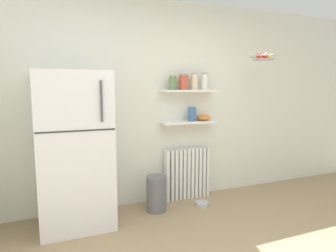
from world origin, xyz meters
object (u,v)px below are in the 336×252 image
at_px(refrigerator, 75,150).
at_px(storage_jar_0, 173,83).
at_px(radiator, 187,173).
at_px(storage_jar_3, 205,81).
at_px(vase, 192,114).
at_px(storage_jar_1, 184,82).
at_px(pet_food_bowl, 202,204).
at_px(storage_jar_2, 194,82).
at_px(shelf_bowl, 204,117).
at_px(trash_bin, 156,194).
at_px(hanging_fruit_basket, 263,57).

height_order(refrigerator, storage_jar_0, refrigerator).
bearing_deg(radiator, storage_jar_0, -172.52).
distance_m(storage_jar_3, vase, 0.46).
height_order(radiator, storage_jar_1, storage_jar_1).
relative_size(storage_jar_3, pet_food_bowl, 1.29).
bearing_deg(storage_jar_3, storage_jar_2, 180.00).
xyz_separation_m(radiator, shelf_bowl, (0.23, -0.03, 0.76)).
distance_m(storage_jar_1, storage_jar_2, 0.15).
bearing_deg(trash_bin, radiator, 25.07).
bearing_deg(radiator, shelf_bowl, -7.59).
relative_size(storage_jar_2, vase, 1.17).
xyz_separation_m(refrigerator, radiator, (1.46, 0.25, -0.49)).
relative_size(refrigerator, shelf_bowl, 9.01).
bearing_deg(pet_food_bowl, trash_bin, 172.71).
bearing_deg(vase, refrigerator, -171.78).
height_order(trash_bin, hanging_fruit_basket, hanging_fruit_basket).
xyz_separation_m(shelf_bowl, trash_bin, (-0.76, -0.22, -0.88)).
height_order(radiator, pet_food_bowl, radiator).
height_order(refrigerator, vase, refrigerator).
bearing_deg(refrigerator, storage_jar_0, 10.06).
xyz_separation_m(refrigerator, storage_jar_3, (1.69, 0.22, 0.74)).
bearing_deg(storage_jar_0, shelf_bowl, 0.00).
relative_size(storage_jar_1, hanging_fruit_basket, 0.59).
xyz_separation_m(refrigerator, storage_jar_1, (1.38, 0.22, 0.74)).
bearing_deg(radiator, storage_jar_3, -7.48).
relative_size(storage_jar_0, hanging_fruit_basket, 0.54).
height_order(storage_jar_1, shelf_bowl, storage_jar_1).
xyz_separation_m(radiator, vase, (0.05, -0.03, 0.81)).
height_order(storage_jar_0, pet_food_bowl, storage_jar_0).
bearing_deg(storage_jar_3, hanging_fruit_basket, -24.43).
relative_size(storage_jar_0, storage_jar_3, 0.84).
distance_m(storage_jar_1, shelf_bowl, 0.56).
bearing_deg(pet_food_bowl, hanging_fruit_basket, -1.01).
bearing_deg(storage_jar_3, trash_bin, -163.89).
distance_m(refrigerator, trash_bin, 1.11).
relative_size(radiator, storage_jar_3, 3.08).
height_order(storage_jar_0, storage_jar_3, storage_jar_3).
distance_m(vase, trash_bin, 1.12).
bearing_deg(pet_food_bowl, vase, 90.39).
relative_size(storage_jar_3, hanging_fruit_basket, 0.65).
height_order(storage_jar_0, hanging_fruit_basket, hanging_fruit_basket).
xyz_separation_m(refrigerator, hanging_fruit_basket, (2.37, -0.09, 1.06)).
relative_size(vase, pet_food_bowl, 1.08).
xyz_separation_m(refrigerator, pet_food_bowl, (1.51, -0.08, -0.81)).
distance_m(refrigerator, radiator, 1.56).
height_order(refrigerator, storage_jar_2, storage_jar_2).
xyz_separation_m(radiator, storage_jar_1, (-0.08, -0.03, 1.23)).
bearing_deg(shelf_bowl, storage_jar_3, 0.00).
height_order(radiator, hanging_fruit_basket, hanging_fruit_basket).
relative_size(radiator, storage_jar_0, 3.67).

